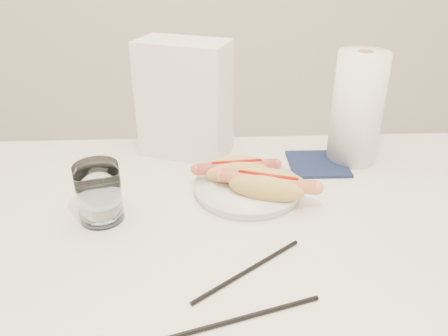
{
  "coord_description": "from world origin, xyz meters",
  "views": [
    {
      "loc": [
        -0.05,
        -0.69,
        1.23
      ],
      "look_at": [
        -0.02,
        0.09,
        0.82
      ],
      "focal_mm": 36.25,
      "sensor_mm": 36.0,
      "label": 1
    }
  ],
  "objects_px": {
    "hotdog_right": "(268,185)",
    "water_glass": "(99,193)",
    "plate": "(248,189)",
    "paper_towel_roll": "(357,108)",
    "napkin_box": "(185,99)",
    "table": "(235,250)",
    "hotdog_left": "(237,170)"
  },
  "relations": [
    {
      "from": "hotdog_left",
      "to": "table",
      "type": "bearing_deg",
      "value": -100.05
    },
    {
      "from": "table",
      "to": "plate",
      "type": "height_order",
      "value": "plate"
    },
    {
      "from": "plate",
      "to": "water_glass",
      "type": "distance_m",
      "value": 0.3
    },
    {
      "from": "hotdog_left",
      "to": "water_glass",
      "type": "distance_m",
      "value": 0.29
    },
    {
      "from": "plate",
      "to": "paper_towel_roll",
      "type": "relative_size",
      "value": 0.84
    },
    {
      "from": "table",
      "to": "hotdog_right",
      "type": "height_order",
      "value": "hotdog_right"
    },
    {
      "from": "water_glass",
      "to": "plate",
      "type": "bearing_deg",
      "value": 16.18
    },
    {
      "from": "napkin_box",
      "to": "paper_towel_roll",
      "type": "relative_size",
      "value": 1.06
    },
    {
      "from": "napkin_box",
      "to": "hotdog_right",
      "type": "bearing_deg",
      "value": -34.26
    },
    {
      "from": "paper_towel_roll",
      "to": "hotdog_right",
      "type": "bearing_deg",
      "value": -140.25
    },
    {
      "from": "table",
      "to": "paper_towel_roll",
      "type": "bearing_deg",
      "value": 41.43
    },
    {
      "from": "plate",
      "to": "hotdog_right",
      "type": "xyz_separation_m",
      "value": [
        0.03,
        -0.04,
        0.03
      ]
    },
    {
      "from": "paper_towel_roll",
      "to": "hotdog_left",
      "type": "bearing_deg",
      "value": -157.5
    },
    {
      "from": "table",
      "to": "water_glass",
      "type": "xyz_separation_m",
      "value": [
        -0.25,
        0.03,
        0.12
      ]
    },
    {
      "from": "table",
      "to": "hotdog_right",
      "type": "bearing_deg",
      "value": 46.46
    },
    {
      "from": "plate",
      "to": "hotdog_left",
      "type": "bearing_deg",
      "value": 126.18
    },
    {
      "from": "napkin_box",
      "to": "hotdog_left",
      "type": "bearing_deg",
      "value": -36.16
    },
    {
      "from": "hotdog_right",
      "to": "napkin_box",
      "type": "distance_m",
      "value": 0.31
    },
    {
      "from": "plate",
      "to": "napkin_box",
      "type": "height_order",
      "value": "napkin_box"
    },
    {
      "from": "hotdog_right",
      "to": "napkin_box",
      "type": "height_order",
      "value": "napkin_box"
    },
    {
      "from": "table",
      "to": "water_glass",
      "type": "height_order",
      "value": "water_glass"
    },
    {
      "from": "water_glass",
      "to": "napkin_box",
      "type": "xyz_separation_m",
      "value": [
        0.15,
        0.29,
        0.08
      ]
    },
    {
      "from": "hotdog_right",
      "to": "table",
      "type": "bearing_deg",
      "value": -114.58
    },
    {
      "from": "hotdog_left",
      "to": "paper_towel_roll",
      "type": "xyz_separation_m",
      "value": [
        0.28,
        0.12,
        0.09
      ]
    },
    {
      "from": "plate",
      "to": "paper_towel_roll",
      "type": "height_order",
      "value": "paper_towel_roll"
    },
    {
      "from": "hotdog_right",
      "to": "water_glass",
      "type": "relative_size",
      "value": 1.64
    },
    {
      "from": "hotdog_left",
      "to": "water_glass",
      "type": "relative_size",
      "value": 1.49
    },
    {
      "from": "table",
      "to": "hotdog_left",
      "type": "height_order",
      "value": "hotdog_left"
    },
    {
      "from": "napkin_box",
      "to": "plate",
      "type": "bearing_deg",
      "value": -35.56
    },
    {
      "from": "table",
      "to": "hotdog_left",
      "type": "bearing_deg",
      "value": 85.41
    },
    {
      "from": "hotdog_right",
      "to": "plate",
      "type": "bearing_deg",
      "value": 148.86
    },
    {
      "from": "hotdog_left",
      "to": "hotdog_right",
      "type": "height_order",
      "value": "hotdog_right"
    }
  ]
}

